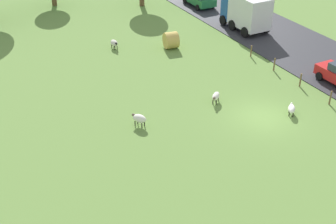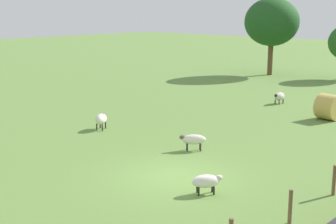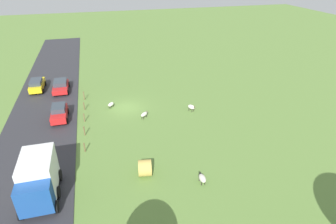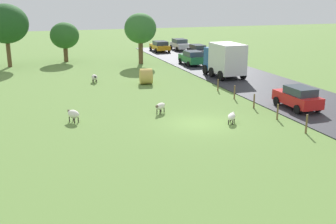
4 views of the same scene
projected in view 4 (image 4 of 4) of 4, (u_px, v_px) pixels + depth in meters
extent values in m
plane|color=olive|center=(200.00, 123.00, 26.52)|extent=(160.00, 160.00, 0.00)
cube|color=#2D2D33|center=(329.00, 110.00, 29.67)|extent=(8.00, 80.00, 0.06)
ellipsoid|color=silver|center=(161.00, 106.00, 28.74)|extent=(1.09, 1.06, 0.45)
ellipsoid|color=brown|center=(157.00, 106.00, 28.28)|extent=(0.31, 0.31, 0.20)
cylinder|color=#2D2823|center=(160.00, 112.00, 28.53)|extent=(0.07, 0.07, 0.34)
cylinder|color=#2D2823|center=(157.00, 112.00, 28.64)|extent=(0.07, 0.07, 0.34)
cylinder|color=#2D2823|center=(164.00, 110.00, 29.03)|extent=(0.07, 0.07, 0.34)
cylinder|color=#2D2823|center=(161.00, 110.00, 29.14)|extent=(0.07, 0.07, 0.34)
ellipsoid|color=beige|center=(94.00, 77.00, 39.08)|extent=(0.55, 0.99, 0.53)
ellipsoid|color=black|center=(95.00, 77.00, 38.62)|extent=(0.18, 0.26, 0.20)
cylinder|color=#2D2823|center=(97.00, 81.00, 38.97)|extent=(0.07, 0.07, 0.30)
cylinder|color=#2D2823|center=(94.00, 81.00, 38.88)|extent=(0.07, 0.07, 0.30)
cylinder|color=#2D2823|center=(96.00, 80.00, 39.47)|extent=(0.07, 0.07, 0.30)
cylinder|color=#2D2823|center=(93.00, 80.00, 39.37)|extent=(0.07, 0.07, 0.30)
ellipsoid|color=silver|center=(73.00, 114.00, 26.62)|extent=(0.96, 1.11, 0.54)
ellipsoid|color=brown|center=(69.00, 111.00, 26.87)|extent=(0.29, 0.32, 0.20)
cylinder|color=#2D2823|center=(69.00, 119.00, 26.78)|extent=(0.07, 0.07, 0.36)
cylinder|color=#2D2823|center=(73.00, 118.00, 27.00)|extent=(0.07, 0.07, 0.36)
cylinder|color=#2D2823|center=(75.00, 121.00, 26.45)|extent=(0.07, 0.07, 0.36)
cylinder|color=#2D2823|center=(78.00, 120.00, 26.67)|extent=(0.07, 0.07, 0.36)
ellipsoid|color=white|center=(232.00, 117.00, 26.43)|extent=(0.97, 1.04, 0.45)
ellipsoid|color=silver|center=(233.00, 113.00, 26.82)|extent=(0.30, 0.32, 0.20)
cylinder|color=#2D2823|center=(230.00, 120.00, 26.80)|extent=(0.07, 0.07, 0.28)
cylinder|color=#2D2823|center=(234.00, 120.00, 26.72)|extent=(0.07, 0.07, 0.28)
cylinder|color=#2D2823|center=(229.00, 122.00, 26.32)|extent=(0.07, 0.07, 0.28)
cylinder|color=#2D2823|center=(232.00, 123.00, 26.24)|extent=(0.07, 0.07, 0.28)
cylinder|color=tan|center=(146.00, 76.00, 38.32)|extent=(1.35, 1.61, 1.45)
cylinder|color=brown|center=(9.00, 53.00, 47.36)|extent=(0.48, 0.48, 3.28)
ellipsoid|color=#1E4C1E|center=(6.00, 24.00, 46.46)|extent=(5.06, 5.06, 4.46)
cylinder|color=brown|center=(141.00, 52.00, 49.69)|extent=(0.55, 0.55, 2.92)
ellipsoid|color=#336B2D|center=(140.00, 28.00, 48.93)|extent=(3.82, 3.82, 3.58)
cylinder|color=brown|center=(66.00, 53.00, 51.40)|extent=(0.54, 0.54, 2.05)
ellipsoid|color=#285B23|center=(65.00, 35.00, 50.79)|extent=(3.55, 3.55, 3.22)
cylinder|color=brown|center=(306.00, 124.00, 24.47)|extent=(0.12, 0.12, 1.18)
cylinder|color=brown|center=(278.00, 112.00, 27.25)|extent=(0.12, 0.12, 1.06)
cylinder|color=brown|center=(254.00, 101.00, 30.02)|extent=(0.12, 0.12, 1.06)
cylinder|color=brown|center=(235.00, 92.00, 32.78)|extent=(0.12, 0.12, 1.10)
cylinder|color=brown|center=(218.00, 85.00, 35.55)|extent=(0.12, 0.12, 1.03)
cube|color=#1E4C99|center=(216.00, 58.00, 42.91)|extent=(2.42, 1.20, 2.30)
cube|color=silver|center=(227.00, 58.00, 40.56)|extent=(2.42, 3.77, 2.93)
cylinder|color=black|center=(206.00, 70.00, 42.85)|extent=(0.30, 0.96, 0.96)
cylinder|color=black|center=(226.00, 68.00, 43.60)|extent=(0.30, 0.96, 0.96)
cylinder|color=black|center=(212.00, 72.00, 41.44)|extent=(0.30, 0.96, 0.96)
cylinder|color=black|center=(233.00, 71.00, 42.20)|extent=(0.30, 0.96, 0.96)
cylinder|color=black|center=(221.00, 76.00, 39.56)|extent=(0.30, 0.96, 0.96)
cylinder|color=black|center=(243.00, 74.00, 40.31)|extent=(0.30, 0.96, 0.96)
cube|color=black|center=(199.00, 51.00, 55.77)|extent=(1.71, 4.32, 0.65)
cube|color=#333D47|center=(198.00, 47.00, 55.90)|extent=(1.51, 2.38, 0.56)
cylinder|color=black|center=(209.00, 55.00, 54.84)|extent=(0.22, 0.64, 0.64)
cylinder|color=black|center=(197.00, 55.00, 54.31)|extent=(0.22, 0.64, 0.64)
cylinder|color=black|center=(200.00, 52.00, 57.40)|extent=(0.22, 0.64, 0.64)
cylinder|color=black|center=(189.00, 53.00, 56.87)|extent=(0.22, 0.64, 0.64)
cube|color=#237238|center=(192.00, 59.00, 48.78)|extent=(1.92, 4.21, 0.78)
cube|color=#333D47|center=(193.00, 53.00, 48.31)|extent=(1.69, 2.32, 0.56)
cylinder|color=black|center=(180.00, 61.00, 49.83)|extent=(0.22, 0.64, 0.64)
cylinder|color=black|center=(195.00, 60.00, 50.43)|extent=(0.22, 0.64, 0.64)
cylinder|color=black|center=(189.00, 64.00, 47.34)|extent=(0.22, 0.64, 0.64)
cylinder|color=black|center=(204.00, 63.00, 47.94)|extent=(0.22, 0.64, 0.64)
cube|color=orange|center=(160.00, 47.00, 60.75)|extent=(1.99, 4.24, 0.65)
cube|color=#333D47|center=(160.00, 43.00, 60.30)|extent=(1.76, 2.33, 0.56)
cylinder|color=black|center=(151.00, 48.00, 61.78)|extent=(0.22, 0.64, 0.64)
cylinder|color=black|center=(163.00, 48.00, 62.40)|extent=(0.22, 0.64, 0.64)
cylinder|color=black|center=(156.00, 51.00, 59.27)|extent=(0.22, 0.64, 0.64)
cylinder|color=black|center=(169.00, 50.00, 59.90)|extent=(0.22, 0.64, 0.64)
cube|color=silver|center=(180.00, 45.00, 62.33)|extent=(1.99, 4.23, 0.75)
cube|color=#333D47|center=(180.00, 41.00, 62.44)|extent=(1.75, 2.32, 0.56)
cylinder|color=black|center=(190.00, 49.00, 61.49)|extent=(0.22, 0.64, 0.64)
cylinder|color=black|center=(177.00, 49.00, 60.87)|extent=(0.22, 0.64, 0.64)
cylinder|color=black|center=(183.00, 47.00, 63.99)|extent=(0.22, 0.64, 0.64)
cylinder|color=black|center=(171.00, 47.00, 63.37)|extent=(0.22, 0.64, 0.64)
cube|color=red|center=(297.00, 99.00, 29.69)|extent=(1.70, 3.92, 0.77)
cube|color=#333D47|center=(300.00, 91.00, 29.24)|extent=(1.50, 2.15, 0.56)
cylinder|color=black|center=(277.00, 101.00, 30.69)|extent=(0.22, 0.64, 0.64)
cylinder|color=black|center=(296.00, 99.00, 31.22)|extent=(0.22, 0.64, 0.64)
cylinder|color=black|center=(297.00, 110.00, 28.37)|extent=(0.22, 0.64, 0.64)
cylinder|color=black|center=(318.00, 107.00, 28.90)|extent=(0.22, 0.64, 0.64)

